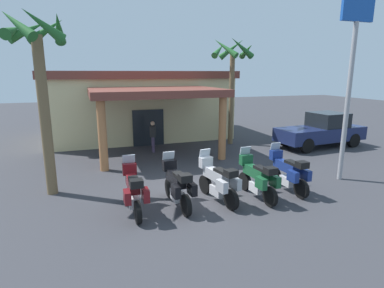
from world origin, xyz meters
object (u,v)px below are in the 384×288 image
Objects in this scene: motorcycle_blue at (288,172)px; palm_tree_roadside at (39,64)px; motorcycle_maroon at (134,191)px; palm_tree_near_portico at (232,64)px; roadside_sign at (352,58)px; motorcycle_silver at (218,181)px; motorcycle_black at (177,185)px; motel_building at (139,103)px; pedestrian at (153,134)px; pickup_truck_navy at (322,131)px; motorcycle_green at (258,178)px.

motorcycle_blue is 0.36× the size of palm_tree_roadside.
palm_tree_roadside is (-2.55, 2.48, 3.73)m from motorcycle_maroon.
roadside_sign is (1.41, -7.26, 0.05)m from palm_tree_near_portico.
motorcycle_silver is 6.84m from roadside_sign.
palm_tree_near_portico reaches higher than motorcycle_black.
motorcycle_black is at bearing -175.95° from roadside_sign.
roadside_sign is (2.76, 0.43, 4.01)m from motorcycle_blue.
motel_building is 6.80m from palm_tree_near_portico.
motorcycle_blue is 8.75m from palm_tree_near_portico.
motorcycle_black is at bearing -94.20° from motel_building.
motorcycle_maroon is at bearing 88.90° from motorcycle_blue.
motorcycle_silver is 0.31× the size of roadside_sign.
palm_tree_near_portico reaches higher than pedestrian.
motel_building is 12.41m from motorcycle_blue.
motorcycle_maroon is 2.75m from motorcycle_silver.
pickup_truck_navy reaches higher than motorcycle_blue.
motorcycle_maroon is at bearing -100.74° from motel_building.
pickup_truck_navy reaches higher than motorcycle_maroon.
motorcycle_blue is (1.38, 0.24, 0.00)m from motorcycle_green.
palm_tree_near_portico reaches higher than motorcycle_green.
motel_building is 13.22m from roadside_sign.
palm_tree_near_portico is (1.35, 7.69, 3.96)m from motorcycle_blue.
motorcycle_maroon is 1.00× the size of motorcycle_blue.
pedestrian is at bearing -173.45° from palm_tree_near_portico.
motel_building is 5.24× the size of motorcycle_black.
motorcycle_black is 0.36× the size of palm_tree_roadside.
motorcycle_black and motorcycle_green have the same top height.
palm_tree_near_portico is at bearing -41.74° from motel_building.
motel_building is 4.85m from pedestrian.
motorcycle_silver is at bearing -174.60° from roadside_sign.
motorcycle_blue is at bearing 115.88° from pedestrian.
motorcycle_silver is 0.41× the size of pickup_truck_navy.
motorcycle_black is 1.33× the size of pedestrian.
motorcycle_green is (2.75, -0.19, 0.00)m from motorcycle_black.
motel_building is at bearing -9.94° from motorcycle_maroon.
palm_tree_near_portico is at bearing 100.99° from roadside_sign.
motorcycle_blue is at bearing -98.51° from motorcycle_silver.
pedestrian reaches higher than motorcycle_black.
motel_building is at bearing -7.09° from motorcycle_black.
pickup_truck_navy is 0.87× the size of palm_tree_roadside.
motorcycle_green is at bearing -147.54° from pickup_truck_navy.
motorcycle_black is 7.23m from pedestrian.
motorcycle_silver is 0.99× the size of motorcycle_green.
motorcycle_blue is 9.20m from palm_tree_roadside.
motorcycle_green is 0.36× the size of palm_tree_roadside.
motel_building is 7.00× the size of pedestrian.
motel_building is at bearing -7.07° from motorcycle_silver.
palm_tree_near_portico is (5.48, 7.75, 3.96)m from motorcycle_black.
motel_building reaches higher than motorcycle_silver.
motorcycle_maroon is at bearing 86.79° from motorcycle_black.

